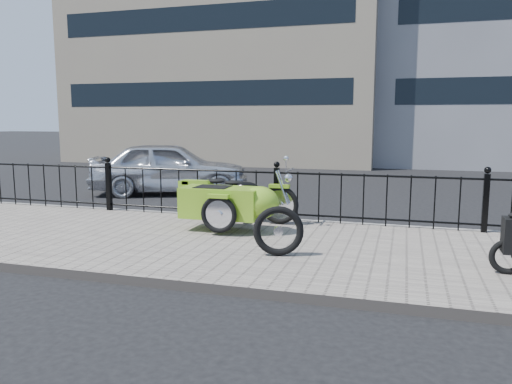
% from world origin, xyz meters
% --- Properties ---
extents(ground, '(120.00, 120.00, 0.00)m').
position_xyz_m(ground, '(0.00, 0.00, 0.00)').
color(ground, black).
rests_on(ground, ground).
extents(sidewalk, '(30.00, 3.80, 0.12)m').
position_xyz_m(sidewalk, '(0.00, -0.50, 0.06)').
color(sidewalk, slate).
rests_on(sidewalk, ground).
extents(curb, '(30.00, 0.10, 0.12)m').
position_xyz_m(curb, '(0.00, 1.44, 0.06)').
color(curb, gray).
rests_on(curb, ground).
extents(iron_fence, '(14.11, 0.11, 1.08)m').
position_xyz_m(iron_fence, '(0.00, 1.30, 0.59)').
color(iron_fence, black).
rests_on(iron_fence, sidewalk).
extents(building_tan, '(14.00, 8.01, 12.00)m').
position_xyz_m(building_tan, '(-6.00, 15.99, 6.00)').
color(building_tan, gray).
rests_on(building_tan, ground).
extents(motorcycle_sidecar, '(2.28, 1.48, 0.98)m').
position_xyz_m(motorcycle_sidecar, '(-0.48, 0.34, 0.59)').
color(motorcycle_sidecar, black).
rests_on(motorcycle_sidecar, sidewalk).
extents(spare_tire, '(0.69, 0.26, 0.68)m').
position_xyz_m(spare_tire, '(0.63, -1.05, 0.46)').
color(spare_tire, black).
rests_on(spare_tire, sidewalk).
extents(sedan_car, '(4.36, 2.92, 1.38)m').
position_xyz_m(sedan_car, '(-3.69, 4.43, 0.69)').
color(sedan_car, silver).
rests_on(sedan_car, ground).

